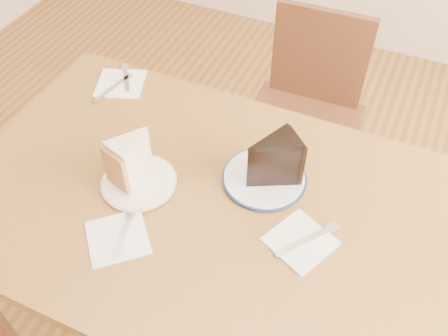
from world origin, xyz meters
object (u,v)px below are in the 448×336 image
at_px(table, 199,222).
at_px(plate_cream, 139,182).
at_px(plate_navy, 264,178).
at_px(carrot_cake, 134,158).
at_px(chair_far, 304,116).
at_px(chocolate_cake, 270,163).

height_order(table, plate_cream, plate_cream).
distance_m(plate_navy, carrot_cake, 0.33).
distance_m(chair_far, plate_cream, 0.82).
distance_m(table, chocolate_cake, 0.25).
xyz_separation_m(table, plate_cream, (-0.15, -0.02, 0.10)).
bearing_deg(table, chocolate_cake, 39.81).
height_order(table, carrot_cake, carrot_cake).
xyz_separation_m(chair_far, plate_navy, (0.05, -0.60, 0.29)).
xyz_separation_m(chair_far, plate_cream, (-0.23, -0.74, 0.29)).
bearing_deg(plate_navy, chocolate_cake, -26.17).
relative_size(table, chocolate_cake, 9.83).
xyz_separation_m(carrot_cake, chocolate_cake, (0.31, 0.11, 0.01)).
height_order(plate_navy, chocolate_cake, chocolate_cake).
xyz_separation_m(chair_far, carrot_cake, (-0.24, -0.71, 0.36)).
distance_m(carrot_cake, chocolate_cake, 0.33).
bearing_deg(carrot_cake, plate_cream, -32.02).
bearing_deg(carrot_cake, chair_far, 89.25).
xyz_separation_m(table, chocolate_cake, (0.14, 0.12, 0.17)).
bearing_deg(plate_cream, table, 6.92).
relative_size(plate_cream, plate_navy, 0.89).
bearing_deg(plate_cream, chocolate_cake, 24.75).
bearing_deg(plate_cream, chair_far, 72.91).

